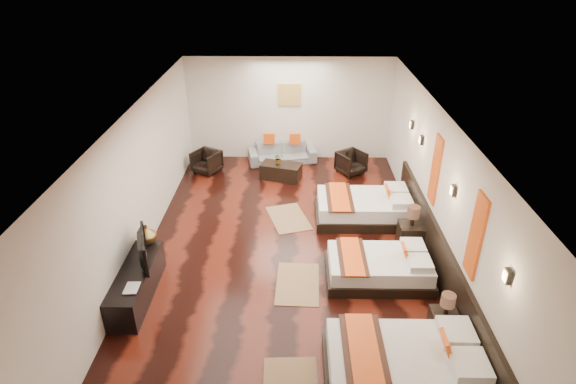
{
  "coord_description": "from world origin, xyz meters",
  "views": [
    {
      "loc": [
        0.16,
        -7.55,
        5.36
      ],
      "look_at": [
        0.03,
        0.53,
        1.1
      ],
      "focal_mm": 29.45,
      "sensor_mm": 36.0,
      "label": 1
    }
  ],
  "objects_px": {
    "bed_far": "(365,207)",
    "figurine": "(146,234)",
    "book": "(125,288)",
    "armchair_left": "(207,162)",
    "nightstand_b": "(410,233)",
    "coffee_table": "(281,171)",
    "table_plant": "(278,158)",
    "tv": "(139,249)",
    "bed_near": "(406,365)",
    "nightstand_a": "(444,321)",
    "bed_mid": "(380,267)",
    "tv_console": "(137,283)",
    "sofa": "(282,153)",
    "armchair_right": "(351,163)"
  },
  "relations": [
    {
      "from": "bed_mid",
      "to": "nightstand_a",
      "type": "bearing_deg",
      "value": -61.62
    },
    {
      "from": "table_plant",
      "to": "sofa",
      "type": "bearing_deg",
      "value": 86.32
    },
    {
      "from": "armchair_right",
      "to": "nightstand_a",
      "type": "bearing_deg",
      "value": -117.05
    },
    {
      "from": "coffee_table",
      "to": "armchair_left",
      "type": "bearing_deg",
      "value": 169.62
    },
    {
      "from": "sofa",
      "to": "bed_far",
      "type": "bearing_deg",
      "value": -68.92
    },
    {
      "from": "book",
      "to": "armchair_left",
      "type": "xyz_separation_m",
      "value": [
        0.34,
        5.47,
        -0.27
      ]
    },
    {
      "from": "nightstand_a",
      "to": "table_plant",
      "type": "distance_m",
      "value": 6.14
    },
    {
      "from": "bed_mid",
      "to": "nightstand_a",
      "type": "xyz_separation_m",
      "value": [
        0.75,
        -1.39,
        0.03
      ]
    },
    {
      "from": "bed_mid",
      "to": "tv_console",
      "type": "bearing_deg",
      "value": -172.31
    },
    {
      "from": "nightstand_a",
      "to": "sofa",
      "type": "relative_size",
      "value": 0.43
    },
    {
      "from": "figurine",
      "to": "coffee_table",
      "type": "relative_size",
      "value": 0.37
    },
    {
      "from": "nightstand_b",
      "to": "coffee_table",
      "type": "height_order",
      "value": "nightstand_b"
    },
    {
      "from": "figurine",
      "to": "sofa",
      "type": "height_order",
      "value": "figurine"
    },
    {
      "from": "bed_mid",
      "to": "table_plant",
      "type": "relative_size",
      "value": 6.83
    },
    {
      "from": "sofa",
      "to": "tv_console",
      "type": "bearing_deg",
      "value": -123.09
    },
    {
      "from": "tv_console",
      "to": "armchair_left",
      "type": "bearing_deg",
      "value": 86.11
    },
    {
      "from": "book",
      "to": "armchair_left",
      "type": "height_order",
      "value": "armchair_left"
    },
    {
      "from": "tv",
      "to": "figurine",
      "type": "distance_m",
      "value": 0.61
    },
    {
      "from": "nightstand_b",
      "to": "table_plant",
      "type": "relative_size",
      "value": 3.37
    },
    {
      "from": "armchair_right",
      "to": "table_plant",
      "type": "height_order",
      "value": "table_plant"
    },
    {
      "from": "nightstand_a",
      "to": "armchair_right",
      "type": "relative_size",
      "value": 1.22
    },
    {
      "from": "armchair_left",
      "to": "book",
      "type": "bearing_deg",
      "value": -64.11
    },
    {
      "from": "tv_console",
      "to": "armchair_left",
      "type": "height_order",
      "value": "armchair_left"
    },
    {
      "from": "bed_mid",
      "to": "bed_far",
      "type": "bearing_deg",
      "value": 89.92
    },
    {
      "from": "bed_near",
      "to": "book",
      "type": "height_order",
      "value": "bed_near"
    },
    {
      "from": "bed_far",
      "to": "nightstand_a",
      "type": "distance_m",
      "value": 3.57
    },
    {
      "from": "sofa",
      "to": "coffee_table",
      "type": "relative_size",
      "value": 1.83
    },
    {
      "from": "bed_near",
      "to": "bed_far",
      "type": "relative_size",
      "value": 1.04
    },
    {
      "from": "nightstand_a",
      "to": "figurine",
      "type": "bearing_deg",
      "value": 161.65
    },
    {
      "from": "figurine",
      "to": "table_plant",
      "type": "relative_size",
      "value": 1.35
    },
    {
      "from": "tv",
      "to": "sofa",
      "type": "distance_m",
      "value": 5.94
    },
    {
      "from": "coffee_table",
      "to": "armchair_right",
      "type": "bearing_deg",
      "value": 11.36
    },
    {
      "from": "nightstand_b",
      "to": "coffee_table",
      "type": "xyz_separation_m",
      "value": [
        -2.64,
        3.05,
        -0.12
      ]
    },
    {
      "from": "nightstand_b",
      "to": "book",
      "type": "bearing_deg",
      "value": -157.38
    },
    {
      "from": "tv",
      "to": "coffee_table",
      "type": "height_order",
      "value": "tv"
    },
    {
      "from": "bed_mid",
      "to": "tv_console",
      "type": "xyz_separation_m",
      "value": [
        -4.19,
        -0.57,
        0.03
      ]
    },
    {
      "from": "bed_near",
      "to": "nightstand_a",
      "type": "xyz_separation_m",
      "value": [
        0.75,
        0.86,
        -0.01
      ]
    },
    {
      "from": "book",
      "to": "coffee_table",
      "type": "xyz_separation_m",
      "value": [
        2.31,
        5.11,
        -0.36
      ]
    },
    {
      "from": "nightstand_a",
      "to": "bed_mid",
      "type": "bearing_deg",
      "value": 118.38
    },
    {
      "from": "bed_near",
      "to": "bed_mid",
      "type": "relative_size",
      "value": 1.16
    },
    {
      "from": "bed_near",
      "to": "armchair_left",
      "type": "xyz_separation_m",
      "value": [
        -3.86,
        6.67,
        0.01
      ]
    },
    {
      "from": "bed_mid",
      "to": "nightstand_a",
      "type": "relative_size",
      "value": 2.35
    },
    {
      "from": "tv_console",
      "to": "sofa",
      "type": "distance_m",
      "value": 6.13
    },
    {
      "from": "bed_far",
      "to": "tv_console",
      "type": "bearing_deg",
      "value": -147.59
    },
    {
      "from": "tv",
      "to": "armchair_left",
      "type": "height_order",
      "value": "tv"
    },
    {
      "from": "book",
      "to": "armchair_right",
      "type": "bearing_deg",
      "value": 52.98
    },
    {
      "from": "bed_far",
      "to": "figurine",
      "type": "height_order",
      "value": "figurine"
    },
    {
      "from": "sofa",
      "to": "tv",
      "type": "bearing_deg",
      "value": -123.43
    },
    {
      "from": "bed_near",
      "to": "figurine",
      "type": "relative_size",
      "value": 5.89
    },
    {
      "from": "figurine",
      "to": "armchair_left",
      "type": "bearing_deg",
      "value": 85.35
    }
  ]
}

